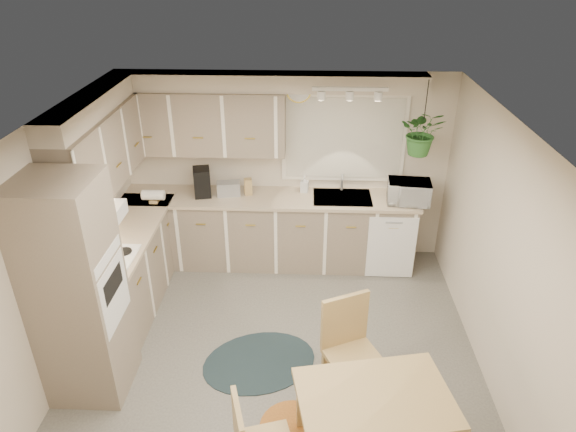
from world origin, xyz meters
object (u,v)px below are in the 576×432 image
object	(u,v)px
dining_table	(372,429)
pet_bed	(293,432)
microwave	(409,190)
braided_rug	(259,362)
chair_back	(355,357)

from	to	relation	value
dining_table	pet_bed	distance (m)	0.71
dining_table	microwave	distance (m)	2.98
pet_bed	microwave	distance (m)	3.09
microwave	pet_bed	bearing A→B (deg)	-110.99
braided_rug	microwave	world-z (taller)	microwave
pet_bed	dining_table	bearing A→B (deg)	-17.47
dining_table	pet_bed	xyz separation A→B (m)	(-0.62, 0.19, -0.29)
dining_table	microwave	world-z (taller)	microwave
dining_table	braided_rug	distance (m)	1.48
braided_rug	pet_bed	size ratio (longest dim) A/B	2.03
braided_rug	microwave	xyz separation A→B (m)	(1.65, 1.75, 1.10)
dining_table	pet_bed	world-z (taller)	dining_table
braided_rug	pet_bed	xyz separation A→B (m)	(0.36, -0.86, 0.06)
pet_bed	microwave	size ratio (longest dim) A/B	1.12
chair_back	braided_rug	world-z (taller)	chair_back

